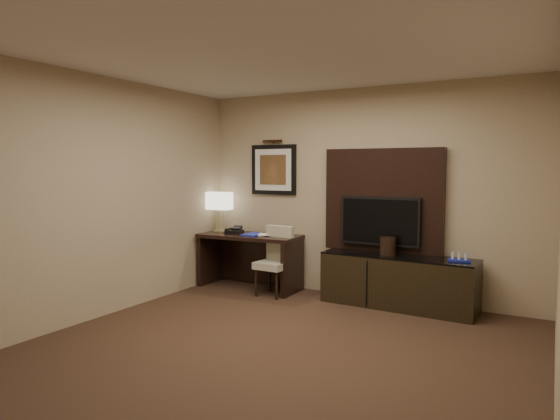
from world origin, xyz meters
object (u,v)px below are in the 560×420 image
Objects in this scene: credenza at (398,281)px; desk_chair at (273,264)px; tv at (380,221)px; desk_phone at (234,230)px; ice_bucket at (388,246)px; table_lamp at (219,212)px; minibar_tray at (459,258)px; desk at (250,261)px.

credenza is 1.61m from desk_chair.
desk_chair reaches higher than credenza.
desk_phone is at bearing -174.00° from tv.
desk_chair is at bearing -163.40° from tv.
ice_bucket is at bearing -8.37° from desk_phone.
tv is 1.74× the size of table_lamp.
tv is 2.06m from desk_phone.
credenza is 2.75m from table_lamp.
tv is 4.29× the size of minibar_tray.
desk_chair is 3.81× the size of desk_phone.
minibar_tray is (2.78, 0.02, 0.29)m from desk.
table_lamp reaches higher than desk_chair.
desk is 0.77× the size of credenza.
desk is 0.88m from table_lamp.
table_lamp is at bearing 178.52° from ice_bucket.
credenza is at bearing -7.80° from desk_phone.
desk_phone is at bearing -178.73° from ice_bucket.
desk is at bearing -3.84° from desk_phone.
tv is (-0.28, 0.14, 0.70)m from credenza.
desk is 0.53m from desk_chair.
desk is at bearing -8.88° from table_lamp.
desk_phone is (-2.32, -0.07, 0.49)m from credenza.
desk_phone reaches higher than desk_chair.
desk_chair reaches higher than desk.
desk_phone is (0.34, -0.11, -0.23)m from table_lamp.
desk_chair is 1.27m from table_lamp.
minibar_tray is at bearing -10.03° from tv.
table_lamp is at bearing 168.10° from desk_chair.
desk_phone reaches higher than desk.
table_lamp is at bearing -177.58° from tv.
table_lamp is at bearing 168.20° from desk.
credenza is 2.37m from desk_phone.
table_lamp reaches higher than desk_phone.
tv is 4.68× the size of ice_bucket.
ice_bucket is 0.92× the size of minibar_tray.
tv is at bearing 169.97° from minibar_tray.
minibar_tray is (0.70, -0.03, 0.36)m from credenza.
desk is 1.92m from tv.
minibar_tray is at bearing -2.56° from desk.
desk_phone is (-2.04, -0.21, -0.21)m from tv.
desk_phone reaches higher than credenza.
desk is 6.60× the size of ice_bucket.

